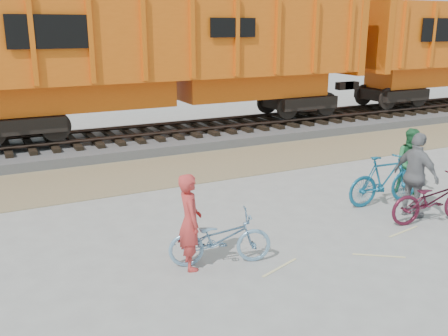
{
  "coord_description": "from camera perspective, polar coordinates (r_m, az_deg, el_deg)",
  "views": [
    {
      "loc": [
        -5.2,
        -7.14,
        3.88
      ],
      "look_at": [
        -0.89,
        1.5,
        1.13
      ],
      "focal_mm": 40.0,
      "sensor_mm": 36.0,
      "label": 1
    }
  ],
  "objects": [
    {
      "name": "person_man",
      "position": [
        12.5,
        20.64,
        0.59
      ],
      "size": [
        0.98,
        0.98,
        1.61
      ],
      "primitive_type": "imported",
      "rotation": [
        0.0,
        0.0,
        -0.8
      ],
      "color": "#246739",
      "rests_on": "ground"
    },
    {
      "name": "person_woman",
      "position": [
        11.07,
        21.08,
        -0.82
      ],
      "size": [
        0.54,
        1.09,
        1.8
      ],
      "primitive_type": "imported",
      "rotation": [
        0.0,
        0.0,
        1.66
      ],
      "color": "slate",
      "rests_on": "ground"
    },
    {
      "name": "bicycle_maroon",
      "position": [
        11.01,
        22.74,
        -3.32
      ],
      "size": [
        1.97,
        0.99,
        0.99
      ],
      "primitive_type": "imported",
      "rotation": [
        0.0,
        0.0,
        1.39
      ],
      "color": "#4A1224",
      "rests_on": "ground"
    },
    {
      "name": "bicycle_teal",
      "position": [
        11.73,
        17.88,
        -1.31
      ],
      "size": [
        1.93,
        0.66,
        1.14
      ],
      "primitive_type": "imported",
      "rotation": [
        0.0,
        0.0,
        1.5
      ],
      "color": "#13597C",
      "rests_on": "ground"
    },
    {
      "name": "hopper_car_center",
      "position": [
        17.3,
        -5.67,
        12.92
      ],
      "size": [
        14.0,
        3.13,
        4.65
      ],
      "color": "black",
      "rests_on": "track"
    },
    {
      "name": "ballast_bed",
      "position": [
        17.36,
        -8.45,
        3.31
      ],
      "size": [
        120.0,
        4.0,
        0.3
      ],
      "primitive_type": "cube",
      "color": "slate",
      "rests_on": "ground"
    },
    {
      "name": "track",
      "position": [
        17.29,
        -8.49,
        4.36
      ],
      "size": [
        120.0,
        2.6,
        0.24
      ],
      "color": "black",
      "rests_on": "ballast_bed"
    },
    {
      "name": "person_solo",
      "position": [
        8.2,
        -3.92,
        -6.13
      ],
      "size": [
        0.49,
        0.65,
        1.63
      ],
      "primitive_type": "imported",
      "rotation": [
        0.0,
        0.0,
        1.4
      ],
      "color": "#B83330",
      "rests_on": "ground"
    },
    {
      "name": "bicycle_blue",
      "position": [
        8.44,
        -0.45,
        -8.05
      ],
      "size": [
        1.84,
        1.08,
        0.91
      ],
      "primitive_type": "imported",
      "rotation": [
        0.0,
        0.0,
        1.28
      ],
      "color": "#6F9ABC",
      "rests_on": "ground"
    },
    {
      "name": "ground",
      "position": [
        9.65,
        8.85,
        -8.04
      ],
      "size": [
        120.0,
        120.0,
        0.0
      ],
      "primitive_type": "plane",
      "color": "#9E9E99",
      "rests_on": "ground"
    },
    {
      "name": "gravel_strip",
      "position": [
        14.2,
        -3.97,
        0.04
      ],
      "size": [
        120.0,
        3.0,
        0.02
      ],
      "primitive_type": "cube",
      "color": "#98875E",
      "rests_on": "ground"
    }
  ]
}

